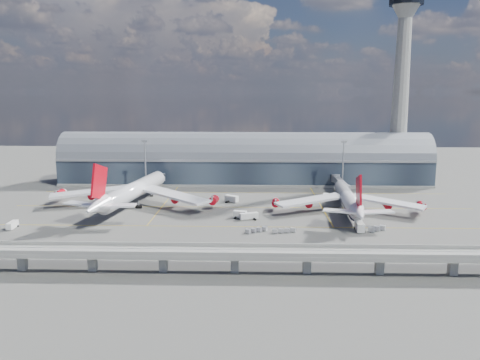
{
  "coord_description": "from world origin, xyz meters",
  "views": [
    {
      "loc": [
        5.12,
        -178.38,
        49.51
      ],
      "look_at": [
        -0.47,
        10.0,
        14.0
      ],
      "focal_mm": 35.0,
      "sensor_mm": 36.0,
      "label": 1
    }
  ],
  "objects_px": {
    "service_truck_4": "(326,197)",
    "floodlight_mast_left": "(145,164)",
    "floodlight_mast_right": "(343,165)",
    "service_truck_3": "(360,227)",
    "service_truck_2": "(249,216)",
    "cargo_train_1": "(284,231)",
    "service_truck_0": "(12,225)",
    "cargo_train_2": "(377,229)",
    "airliner_right": "(348,200)",
    "service_truck_5": "(232,199)",
    "service_truck_1": "(240,215)",
    "airliner_left": "(132,191)",
    "cargo_train_0": "(256,230)",
    "control_tower": "(401,88)"
  },
  "relations": [
    {
      "from": "airliner_left",
      "to": "service_truck_5",
      "type": "bearing_deg",
      "value": 21.92
    },
    {
      "from": "service_truck_1",
      "to": "airliner_left",
      "type": "bearing_deg",
      "value": 84.08
    },
    {
      "from": "cargo_train_2",
      "to": "service_truck_4",
      "type": "bearing_deg",
      "value": 40.24
    },
    {
      "from": "floodlight_mast_right",
      "to": "service_truck_2",
      "type": "relative_size",
      "value": 3.38
    },
    {
      "from": "service_truck_3",
      "to": "service_truck_4",
      "type": "height_order",
      "value": "service_truck_3"
    },
    {
      "from": "floodlight_mast_left",
      "to": "cargo_train_0",
      "type": "relative_size",
      "value": 3.01
    },
    {
      "from": "airliner_right",
      "to": "service_truck_5",
      "type": "distance_m",
      "value": 52.56
    },
    {
      "from": "service_truck_3",
      "to": "service_truck_4",
      "type": "relative_size",
      "value": 1.28
    },
    {
      "from": "service_truck_1",
      "to": "cargo_train_2",
      "type": "xyz_separation_m",
      "value": [
        50.0,
        -16.22,
        -0.61
      ]
    },
    {
      "from": "floodlight_mast_left",
      "to": "service_truck_0",
      "type": "xyz_separation_m",
      "value": [
        -33.67,
        -70.06,
        -12.29
      ]
    },
    {
      "from": "airliner_left",
      "to": "service_truck_5",
      "type": "relative_size",
      "value": 11.97
    },
    {
      "from": "floodlight_mast_right",
      "to": "cargo_train_1",
      "type": "distance_m",
      "value": 80.79
    },
    {
      "from": "airliner_left",
      "to": "floodlight_mast_left",
      "type": "bearing_deg",
      "value": 102.05
    },
    {
      "from": "floodlight_mast_right",
      "to": "service_truck_2",
      "type": "height_order",
      "value": "floodlight_mast_right"
    },
    {
      "from": "airliner_right",
      "to": "service_truck_2",
      "type": "bearing_deg",
      "value": -160.66
    },
    {
      "from": "control_tower",
      "to": "service_truck_0",
      "type": "height_order",
      "value": "control_tower"
    },
    {
      "from": "floodlight_mast_left",
      "to": "floodlight_mast_right",
      "type": "distance_m",
      "value": 100.0
    },
    {
      "from": "control_tower",
      "to": "floodlight_mast_right",
      "type": "distance_m",
      "value": 58.76
    },
    {
      "from": "airliner_right",
      "to": "service_truck_0",
      "type": "height_order",
      "value": "airliner_right"
    },
    {
      "from": "service_truck_1",
      "to": "floodlight_mast_right",
      "type": "bearing_deg",
      "value": -29.31
    },
    {
      "from": "airliner_left",
      "to": "cargo_train_0",
      "type": "xyz_separation_m",
      "value": [
        54.06,
        -36.21,
        -6.15
      ]
    },
    {
      "from": "service_truck_0",
      "to": "airliner_right",
      "type": "bearing_deg",
      "value": 9.09
    },
    {
      "from": "control_tower",
      "to": "cargo_train_0",
      "type": "bearing_deg",
      "value": -128.27
    },
    {
      "from": "service_truck_2",
      "to": "service_truck_3",
      "type": "bearing_deg",
      "value": -130.93
    },
    {
      "from": "service_truck_2",
      "to": "service_truck_0",
      "type": "bearing_deg",
      "value": 78.99
    },
    {
      "from": "floodlight_mast_right",
      "to": "service_truck_4",
      "type": "relative_size",
      "value": 4.74
    },
    {
      "from": "cargo_train_0",
      "to": "service_truck_0",
      "type": "bearing_deg",
      "value": 118.16
    },
    {
      "from": "floodlight_mast_left",
      "to": "service_truck_1",
      "type": "xyz_separation_m",
      "value": [
        49.75,
        -53.08,
        -12.12
      ]
    },
    {
      "from": "service_truck_0",
      "to": "control_tower",
      "type": "bearing_deg",
      "value": 27.36
    },
    {
      "from": "service_truck_0",
      "to": "service_truck_3",
      "type": "bearing_deg",
      "value": -2.56
    },
    {
      "from": "service_truck_4",
      "to": "floodlight_mast_left",
      "type": "bearing_deg",
      "value": 179.73
    },
    {
      "from": "service_truck_2",
      "to": "cargo_train_1",
      "type": "bearing_deg",
      "value": -164.62
    },
    {
      "from": "airliner_left",
      "to": "service_truck_0",
      "type": "relative_size",
      "value": 12.46
    },
    {
      "from": "floodlight_mast_right",
      "to": "service_truck_3",
      "type": "distance_m",
      "value": 70.82
    },
    {
      "from": "service_truck_2",
      "to": "cargo_train_0",
      "type": "height_order",
      "value": "service_truck_2"
    },
    {
      "from": "cargo_train_0",
      "to": "service_truck_2",
      "type": "bearing_deg",
      "value": 38.74
    },
    {
      "from": "airliner_left",
      "to": "cargo_train_2",
      "type": "height_order",
      "value": "airliner_left"
    },
    {
      "from": "service_truck_0",
      "to": "cargo_train_2",
      "type": "xyz_separation_m",
      "value": [
        133.42,
        0.76,
        -0.45
      ]
    },
    {
      "from": "floodlight_mast_left",
      "to": "cargo_train_2",
      "type": "xyz_separation_m",
      "value": [
        99.75,
        -69.3,
        -12.73
      ]
    },
    {
      "from": "floodlight_mast_left",
      "to": "cargo_train_1",
      "type": "distance_m",
      "value": 98.7
    },
    {
      "from": "service_truck_1",
      "to": "cargo_train_1",
      "type": "relative_size",
      "value": 0.62
    },
    {
      "from": "service_truck_2",
      "to": "airliner_left",
      "type": "bearing_deg",
      "value": 48.58
    },
    {
      "from": "service_truck_0",
      "to": "service_truck_4",
      "type": "xyz_separation_m",
      "value": [
        122.41,
        50.11,
        0.13
      ]
    },
    {
      "from": "airliner_right",
      "to": "cargo_train_1",
      "type": "relative_size",
      "value": 7.42
    },
    {
      "from": "floodlight_mast_right",
      "to": "service_truck_4",
      "type": "xyz_separation_m",
      "value": [
        -11.27,
        -19.95,
        -12.16
      ]
    },
    {
      "from": "airliner_right",
      "to": "cargo_train_0",
      "type": "distance_m",
      "value": 48.2
    },
    {
      "from": "control_tower",
      "to": "service_truck_4",
      "type": "relative_size",
      "value": 19.02
    },
    {
      "from": "floodlight_mast_right",
      "to": "cargo_train_1",
      "type": "xyz_separation_m",
      "value": [
        -33.92,
        -72.18,
        -12.86
      ]
    },
    {
      "from": "control_tower",
      "to": "airliner_left",
      "type": "height_order",
      "value": "control_tower"
    },
    {
      "from": "service_truck_2",
      "to": "service_truck_5",
      "type": "distance_m",
      "value": 30.44
    }
  ]
}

